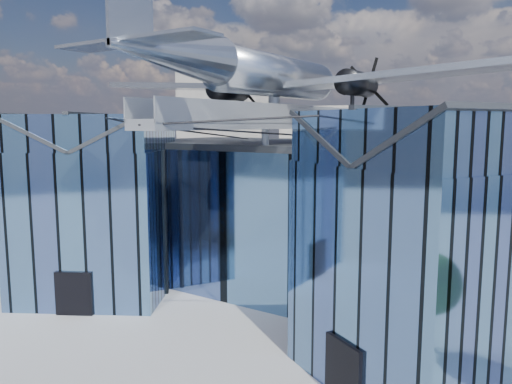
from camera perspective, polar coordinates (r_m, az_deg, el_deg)
The scene contains 5 objects.
ground_plane at distance 29.39m, azimuth -2.22°, elevation -14.50°, with size 120.00×120.00×0.00m, color gray.
museum at distance 32.58m, azimuth 3.70°, elevation -2.14°, with size 32.88×24.50×17.60m.
bg_towers at distance 74.00m, azimuth 22.29°, elevation 6.32°, with size 77.00×24.50×26.00m.
tree_plaza_w at distance 46.58m, azimuth -24.87°, elevation -1.93°, with size 3.93×3.93×5.72m.
tree_side_w at distance 55.30m, azimuth -27.04°, elevation -0.59°, with size 3.92×3.92×5.78m.
Camera 1 is at (15.87, -22.08, 11.13)m, focal length 35.00 mm.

